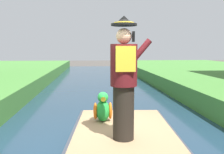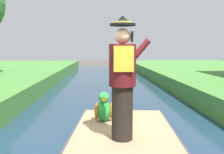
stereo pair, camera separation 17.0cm
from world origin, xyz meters
name	(u,v)px [view 1 (the left image)]	position (x,y,z in m)	size (l,w,h in m)	color
person_pirate	(124,79)	(-0.02, -0.49, 1.64)	(0.61, 0.42, 1.85)	black
parrot_plush	(103,109)	(-0.29, 0.46, 0.95)	(0.36, 0.35, 0.57)	green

